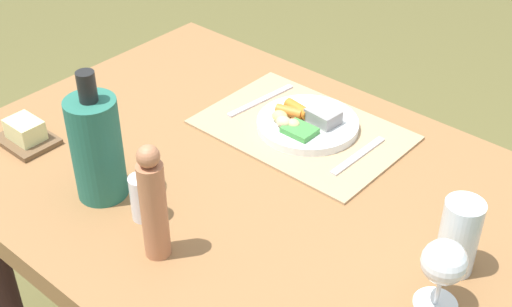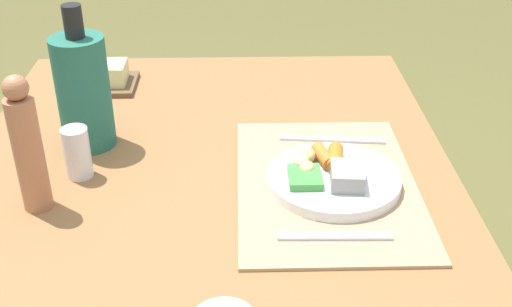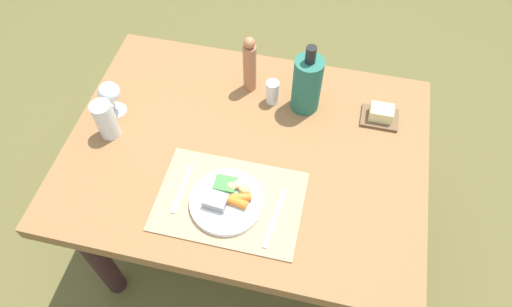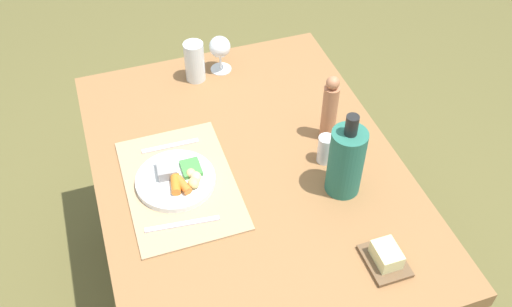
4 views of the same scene
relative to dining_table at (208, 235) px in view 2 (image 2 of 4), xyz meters
The scene contains 9 objects.
dining_table is the anchor object (origin of this frame).
placemat 0.24m from the dining_table, 90.83° to the right, with size 0.46×0.31×0.01m, color tan.
dinner_plate 0.25m from the dining_table, 91.31° to the right, with size 0.23×0.23×0.05m.
fork 0.28m from the dining_table, 127.58° to the right, with size 0.02×0.18×0.01m, color silver.
knife 0.31m from the dining_table, 57.94° to the right, with size 0.01×0.21×0.01m, color silver.
salt_shaker 0.28m from the dining_table, 79.08° to the left, with size 0.05×0.05×0.09m, color white.
butter_dish 0.51m from the dining_table, 27.99° to the left, with size 0.13×0.10×0.06m.
pepper_mill 0.36m from the dining_table, 100.34° to the left, with size 0.05×0.05×0.24m.
cooler_bottle 0.36m from the dining_table, 55.05° to the left, with size 0.10×0.10×0.28m.
Camera 2 is at (-0.95, -0.06, 1.34)m, focal length 45.33 mm.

